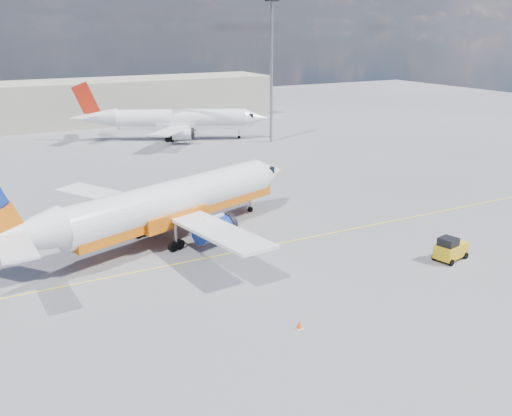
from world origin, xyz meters
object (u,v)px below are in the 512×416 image
main_jet (165,204)px  traffic_cone (299,325)px  second_jet (175,120)px  gse_tug (450,249)px

main_jet → traffic_cone: (1.97, -18.08, -2.99)m
second_jet → gse_tug: size_ratio=10.19×
traffic_cone → main_jet: bearing=96.2°
main_jet → second_jet: size_ratio=1.05×
traffic_cone → gse_tug: bearing=12.2°
main_jet → gse_tug: bearing=-58.9°
gse_tug → traffic_cone: 16.61m
main_jet → gse_tug: main_jet is taller
gse_tug → traffic_cone: (-16.23, -3.50, -0.65)m
main_jet → traffic_cone: bearing=-103.9°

